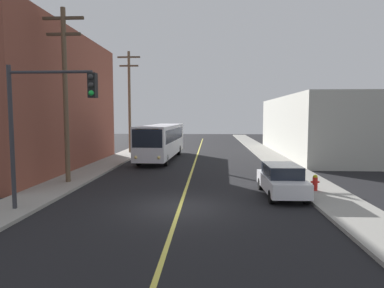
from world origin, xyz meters
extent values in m
plane|color=black|center=(0.00, 0.00, 0.00)|extent=(120.00, 120.00, 0.00)
cube|color=gray|center=(-7.25, 10.00, 0.07)|extent=(2.50, 90.00, 0.15)
cube|color=gray|center=(7.25, 10.00, 0.07)|extent=(2.50, 90.00, 0.15)
cube|color=#D8CC4C|center=(0.00, 15.00, 0.01)|extent=(0.16, 60.00, 0.01)
cube|color=brown|center=(-13.50, 10.17, 5.15)|extent=(10.00, 17.95, 10.31)
cube|color=black|center=(-8.54, 10.17, 1.60)|extent=(0.06, 12.57, 1.30)
cube|color=black|center=(-8.54, 10.17, 4.80)|extent=(0.06, 12.57, 1.30)
cube|color=black|center=(-8.54, 10.17, 8.00)|extent=(0.06, 12.57, 1.30)
cube|color=#B2B2A8|center=(14.50, 20.89, 2.99)|extent=(12.00, 21.04, 5.98)
cube|color=black|center=(8.54, 20.89, 1.60)|extent=(0.06, 14.73, 1.30)
cube|color=silver|center=(-3.20, 16.44, 1.83)|extent=(3.04, 12.09, 2.75)
cube|color=black|center=(-3.44, 10.46, 2.35)|extent=(2.35, 0.18, 1.40)
cube|color=black|center=(-2.95, 22.41, 2.45)|extent=(2.30, 0.17, 1.10)
cube|color=black|center=(-4.45, 16.49, 2.35)|extent=(0.48, 10.19, 1.10)
cube|color=black|center=(-1.94, 16.39, 2.35)|extent=(0.48, 10.19, 1.10)
cube|color=orange|center=(-3.44, 10.47, 2.95)|extent=(1.79, 0.13, 0.30)
sphere|color=#F9D872|center=(-4.33, 10.46, 0.90)|extent=(0.24, 0.24, 0.24)
sphere|color=#F9D872|center=(-2.55, 10.39, 0.90)|extent=(0.24, 0.24, 0.24)
cylinder|color=black|center=(-4.49, 12.29, 0.50)|extent=(0.34, 1.01, 1.00)
cylinder|color=black|center=(-2.24, 12.20, 0.50)|extent=(0.34, 1.01, 1.00)
cylinder|color=black|center=(-4.18, 19.98, 0.50)|extent=(0.34, 1.01, 1.00)
cylinder|color=black|center=(-1.93, 19.89, 0.50)|extent=(0.34, 1.01, 1.00)
cube|color=silver|center=(4.96, 2.36, 0.67)|extent=(1.89, 4.43, 0.70)
cube|color=black|center=(4.96, 2.36, 1.32)|extent=(1.67, 2.50, 0.60)
cylinder|color=black|center=(4.19, 0.84, 0.32)|extent=(0.23, 0.64, 0.64)
cylinder|color=black|center=(5.79, 0.87, 0.32)|extent=(0.23, 0.64, 0.64)
cylinder|color=black|center=(4.13, 3.84, 0.32)|extent=(0.23, 0.64, 0.64)
cylinder|color=black|center=(5.73, 3.87, 0.32)|extent=(0.23, 0.64, 0.64)
cylinder|color=brown|center=(-7.12, 4.69, 5.20)|extent=(0.28, 0.28, 10.10)
cube|color=#4C3D2D|center=(-7.12, 4.69, 9.65)|extent=(2.40, 0.16, 0.16)
cube|color=#4C3D2D|center=(-7.12, 4.69, 8.75)|extent=(2.00, 0.16, 0.16)
cylinder|color=brown|center=(-7.26, 20.80, 5.48)|extent=(0.28, 0.28, 10.66)
cube|color=#4C3D2D|center=(-7.26, 20.80, 10.21)|extent=(2.40, 0.16, 0.16)
cube|color=#4C3D2D|center=(-7.26, 20.80, 9.31)|extent=(2.00, 0.16, 0.16)
cylinder|color=#2D2D33|center=(-6.95, -1.06, 3.15)|extent=(0.18, 0.18, 6.00)
cylinder|color=#2D2D33|center=(-5.20, -1.06, 5.85)|extent=(3.50, 0.12, 0.12)
cube|color=black|center=(-3.45, -1.06, 5.30)|extent=(0.32, 0.36, 1.00)
sphere|color=#2D2D2D|center=(-3.45, -1.25, 5.62)|extent=(0.22, 0.22, 0.22)
sphere|color=#2D2D2D|center=(-3.45, -1.25, 5.30)|extent=(0.22, 0.22, 0.22)
sphere|color=green|center=(-3.45, -1.25, 4.98)|extent=(0.22, 0.22, 0.22)
cylinder|color=red|center=(6.85, 3.08, 0.50)|extent=(0.26, 0.26, 0.70)
sphere|color=gold|center=(6.85, 3.08, 0.87)|extent=(0.24, 0.24, 0.24)
cylinder|color=red|center=(6.69, 3.08, 0.60)|extent=(0.12, 0.10, 0.10)
cylinder|color=red|center=(7.01, 3.08, 0.60)|extent=(0.12, 0.10, 0.10)
camera|label=1|loc=(1.34, -14.58, 4.07)|focal=31.33mm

